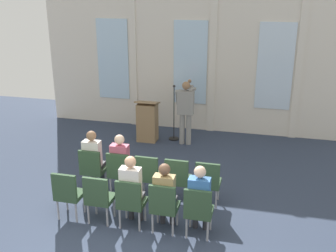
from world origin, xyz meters
name	(u,v)px	position (x,y,z in m)	size (l,w,h in m)	color
rear_partition	(192,61)	(0.03, 6.21, 2.02)	(8.74, 0.14, 4.05)	silver
speaker	(186,108)	(0.13, 4.96, 1.00)	(0.51, 0.69, 1.72)	gray
mic_stand	(174,128)	(-0.25, 5.20, 0.34)	(0.28, 0.28, 1.55)	black
lectern	(147,121)	(-0.93, 4.94, 0.55)	(0.60, 0.48, 1.16)	#93724C
chair_r0_c0	(92,167)	(-1.20, 1.91, 0.53)	(0.46, 0.44, 0.94)	#99999E
audience_r0_c0	(93,157)	(-1.20, 1.99, 0.73)	(0.36, 0.39, 1.31)	#2D2D33
chair_r0_c1	(120,170)	(-0.60, 1.91, 0.53)	(0.46, 0.44, 0.94)	#99999E
audience_r0_c1	(121,161)	(-0.60, 1.99, 0.72)	(0.36, 0.39, 1.29)	#2D2D33
chair_r0_c2	(148,174)	(0.00, 1.91, 0.53)	(0.46, 0.44, 0.94)	#99999E
chair_r0_c3	(178,177)	(0.60, 1.91, 0.53)	(0.46, 0.44, 0.94)	#99999E
chair_r0_c4	(208,180)	(1.20, 1.91, 0.53)	(0.46, 0.44, 0.94)	#99999E
chair_r1_c0	(68,192)	(-1.20, 0.84, 0.53)	(0.46, 0.44, 0.94)	#99999E
chair_r1_c1	(99,196)	(-0.60, 0.84, 0.53)	(0.46, 0.44, 0.94)	#99999E
chair_r1_c2	(131,200)	(0.00, 0.84, 0.53)	(0.46, 0.44, 0.94)	#99999E
audience_r1_c2	(132,187)	(0.00, 0.92, 0.75)	(0.36, 0.39, 1.35)	#2D2D33
chair_r1_c3	(164,205)	(0.60, 0.84, 0.53)	(0.46, 0.44, 0.94)	#99999E
audience_r1_c3	(165,193)	(0.60, 0.92, 0.71)	(0.36, 0.39, 1.27)	#2D2D33
chair_r1_c4	(198,209)	(1.20, 0.84, 0.53)	(0.46, 0.44, 0.94)	#99999E
audience_r1_c4	(200,197)	(1.20, 0.92, 0.72)	(0.36, 0.39, 1.30)	#2D2D33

